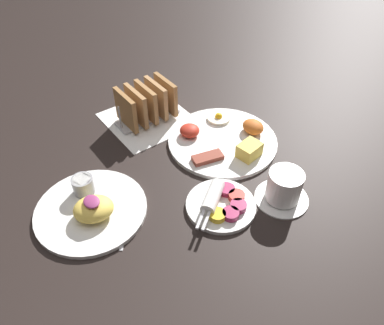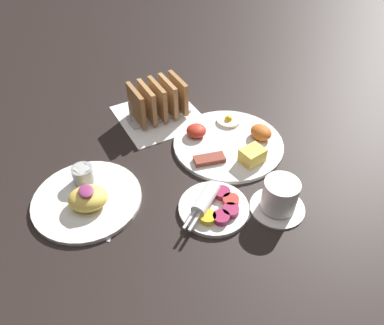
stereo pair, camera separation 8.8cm
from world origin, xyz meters
The scene contains 8 objects.
ground_plane centered at (0.00, 0.00, 0.00)m, with size 3.00×3.00×0.00m, color black.
napkin_flat centered at (-0.19, 0.08, 0.00)m, with size 0.22×0.22×0.00m.
plate_breakfast centered at (0.02, 0.19, 0.01)m, with size 0.28×0.28×0.05m.
plate_condiments centered at (0.18, 0.04, 0.01)m, with size 0.15×0.17×0.04m.
plate_foreground centered at (0.02, -0.19, 0.02)m, with size 0.24×0.24×0.06m.
toast_rack centered at (-0.19, 0.08, 0.05)m, with size 0.10×0.18×0.10m.
coffee_cup centered at (0.25, 0.16, 0.04)m, with size 0.12×0.12×0.08m.
teaspoon centered at (0.08, -0.14, 0.00)m, with size 0.11×0.09×0.01m.
Camera 1 is at (0.57, -0.33, 0.63)m, focal length 35.00 mm.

